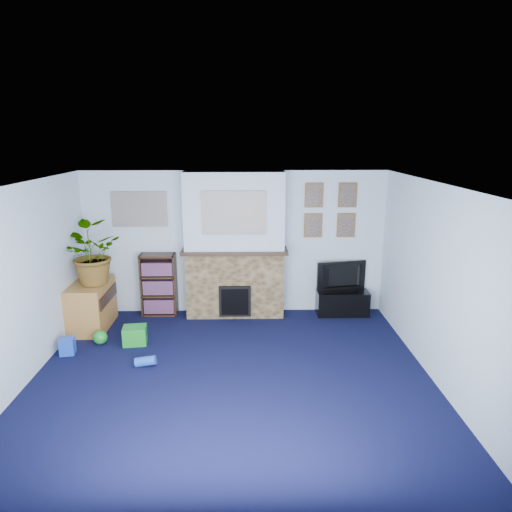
{
  "coord_description": "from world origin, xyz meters",
  "views": [
    {
      "loc": [
        0.19,
        -5.18,
        2.94
      ],
      "look_at": [
        0.33,
        1.05,
        1.29
      ],
      "focal_mm": 32.0,
      "sensor_mm": 36.0,
      "label": 1
    }
  ],
  "objects_px": {
    "tv_stand": "(342,302)",
    "sideboard": "(92,306)",
    "bookshelf": "(159,286)",
    "television": "(343,277)"
  },
  "relations": [
    {
      "from": "tv_stand",
      "to": "sideboard",
      "type": "height_order",
      "value": "sideboard"
    },
    {
      "from": "sideboard",
      "to": "tv_stand",
      "type": "bearing_deg",
      "value": 6.42
    },
    {
      "from": "television",
      "to": "sideboard",
      "type": "relative_size",
      "value": 0.91
    },
    {
      "from": "sideboard",
      "to": "bookshelf",
      "type": "bearing_deg",
      "value": 28.88
    },
    {
      "from": "television",
      "to": "bookshelf",
      "type": "height_order",
      "value": "bookshelf"
    },
    {
      "from": "bookshelf",
      "to": "sideboard",
      "type": "distance_m",
      "value": 1.11
    },
    {
      "from": "tv_stand",
      "to": "television",
      "type": "relative_size",
      "value": 1.01
    },
    {
      "from": "tv_stand",
      "to": "sideboard",
      "type": "bearing_deg",
      "value": -173.58
    },
    {
      "from": "tv_stand",
      "to": "television",
      "type": "xyz_separation_m",
      "value": [
        0.0,
        0.02,
        0.43
      ]
    },
    {
      "from": "television",
      "to": "bookshelf",
      "type": "xyz_separation_m",
      "value": [
        -3.08,
        0.06,
        -0.15
      ]
    }
  ]
}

